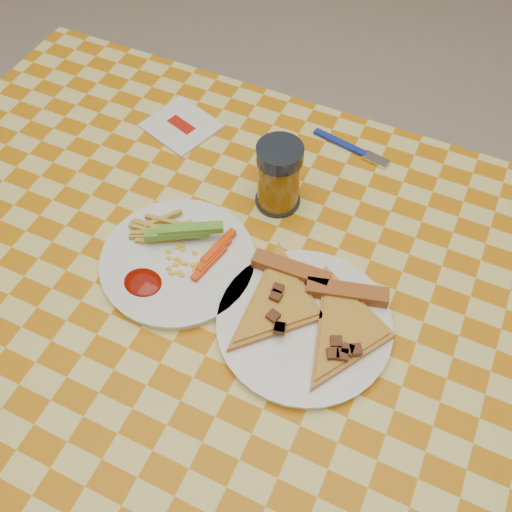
# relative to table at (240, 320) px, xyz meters

# --- Properties ---
(ground) EXTENTS (8.00, 8.00, 0.00)m
(ground) POSITION_rel_table_xyz_m (0.00, 0.00, -0.68)
(ground) COLOR beige
(ground) RESTS_ON ground
(table) EXTENTS (1.28, 0.88, 0.76)m
(table) POSITION_rel_table_xyz_m (0.00, 0.00, 0.00)
(table) COLOR silver
(table) RESTS_ON ground
(plate_left) EXTENTS (0.29, 0.29, 0.01)m
(plate_left) POSITION_rel_table_xyz_m (-0.11, 0.01, 0.08)
(plate_left) COLOR white
(plate_left) RESTS_ON table
(plate_right) EXTENTS (0.28, 0.28, 0.01)m
(plate_right) POSITION_rel_table_xyz_m (0.11, -0.01, 0.08)
(plate_right) COLOR white
(plate_right) RESTS_ON table
(fries_veggies) EXTENTS (0.18, 0.16, 0.04)m
(fries_veggies) POSITION_rel_table_xyz_m (-0.12, 0.03, 0.10)
(fries_veggies) COLOR gold
(fries_veggies) RESTS_ON plate_left
(pizza_slices) EXTENTS (0.27, 0.25, 0.02)m
(pizza_slices) POSITION_rel_table_xyz_m (0.11, 0.01, 0.09)
(pizza_slices) COLOR #C27F3B
(pizza_slices) RESTS_ON plate_right
(drink_glass) EXTENTS (0.07, 0.07, 0.12)m
(drink_glass) POSITION_rel_table_xyz_m (-0.02, 0.19, 0.13)
(drink_glass) COLOR black
(drink_glass) RESTS_ON table
(napkin) EXTENTS (0.14, 0.14, 0.01)m
(napkin) POSITION_rel_table_xyz_m (-0.25, 0.28, 0.08)
(napkin) COLOR silver
(napkin) RESTS_ON table
(fork) EXTENTS (0.15, 0.04, 0.01)m
(fork) POSITION_rel_table_xyz_m (0.05, 0.35, 0.08)
(fork) COLOR navy
(fork) RESTS_ON table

